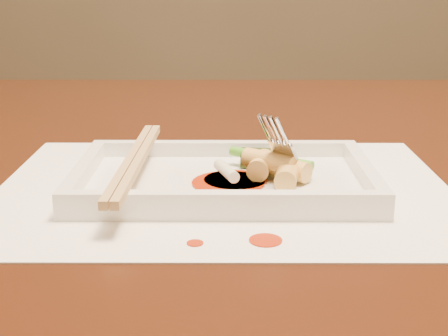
{
  "coord_description": "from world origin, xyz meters",
  "views": [
    {
      "loc": [
        -0.06,
        -0.66,
        0.93
      ],
      "look_at": [
        -0.06,
        -0.13,
        0.77
      ],
      "focal_mm": 50.0,
      "sensor_mm": 36.0,
      "label": 1
    }
  ],
  "objects_px": {
    "table": "(276,233)",
    "fork": "(304,92)",
    "plate_base": "(224,183)",
    "chopstick_a": "(130,160)",
    "placemat": "(224,188)"
  },
  "relations": [
    {
      "from": "table",
      "to": "fork",
      "type": "height_order",
      "value": "fork"
    },
    {
      "from": "chopstick_a",
      "to": "fork",
      "type": "distance_m",
      "value": 0.16
    },
    {
      "from": "fork",
      "to": "chopstick_a",
      "type": "bearing_deg",
      "value": -173.25
    },
    {
      "from": "plate_base",
      "to": "chopstick_a",
      "type": "bearing_deg",
      "value": 180.0
    },
    {
      "from": "placemat",
      "to": "chopstick_a",
      "type": "bearing_deg",
      "value": 180.0
    },
    {
      "from": "plate_base",
      "to": "chopstick_a",
      "type": "relative_size",
      "value": 1.15
    },
    {
      "from": "chopstick_a",
      "to": "fork",
      "type": "xyz_separation_m",
      "value": [
        0.15,
        0.02,
        0.06
      ]
    },
    {
      "from": "placemat",
      "to": "plate_base",
      "type": "distance_m",
      "value": 0.0
    },
    {
      "from": "placemat",
      "to": "table",
      "type": "bearing_deg",
      "value": 66.29
    },
    {
      "from": "plate_base",
      "to": "fork",
      "type": "bearing_deg",
      "value": 14.42
    },
    {
      "from": "chopstick_a",
      "to": "fork",
      "type": "bearing_deg",
      "value": 6.75
    },
    {
      "from": "table",
      "to": "chopstick_a",
      "type": "xyz_separation_m",
      "value": [
        -0.14,
        -0.13,
        0.13
      ]
    },
    {
      "from": "chopstick_a",
      "to": "placemat",
      "type": "bearing_deg",
      "value": 0.0
    },
    {
      "from": "table",
      "to": "chopstick_a",
      "type": "height_order",
      "value": "chopstick_a"
    },
    {
      "from": "placemat",
      "to": "plate_base",
      "type": "bearing_deg",
      "value": 180.0
    }
  ]
}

